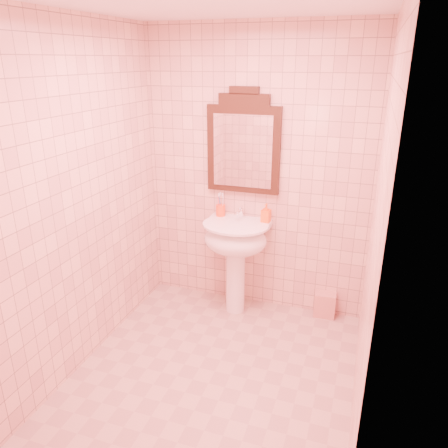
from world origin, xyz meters
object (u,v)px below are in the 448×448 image
(pedestal_sink, at_px, (236,245))
(mirror, at_px, (243,145))
(towel, at_px, (325,305))
(soap_dispenser, at_px, (266,213))
(toothbrush_cup, at_px, (221,210))

(pedestal_sink, relative_size, mirror, 0.96)
(mirror, distance_m, towel, 1.61)
(pedestal_sink, height_order, soap_dispenser, soap_dispenser)
(soap_dispenser, distance_m, towel, 1.01)
(pedestal_sink, xyz_separation_m, towel, (0.80, 0.17, -0.55))
(mirror, bearing_deg, toothbrush_cup, -166.25)
(mirror, bearing_deg, soap_dispenser, -16.09)
(towel, bearing_deg, soap_dispenser, -176.44)
(pedestal_sink, height_order, towel, pedestal_sink)
(toothbrush_cup, bearing_deg, mirror, 13.75)
(mirror, height_order, toothbrush_cup, mirror)
(mirror, height_order, towel, mirror)
(towel, bearing_deg, pedestal_sink, -168.12)
(soap_dispenser, xyz_separation_m, towel, (0.57, 0.04, -0.83))
(soap_dispenser, relative_size, towel, 0.72)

